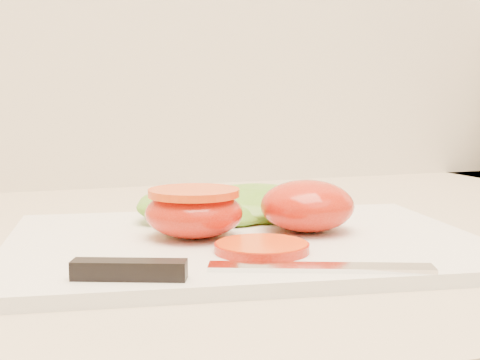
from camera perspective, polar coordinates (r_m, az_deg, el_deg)
name	(u,v)px	position (r m, az deg, el deg)	size (l,w,h in m)	color
cutting_board	(244,243)	(0.54, 0.36, -5.39)	(0.37, 0.27, 0.01)	white
tomato_half_dome	(307,206)	(0.56, 5.75, -2.20)	(0.08, 0.08, 0.04)	red
tomato_half_cut	(194,211)	(0.53, -3.95, -2.63)	(0.08, 0.08, 0.04)	red
tomato_slice_0	(262,247)	(0.49, 1.87, -5.76)	(0.07, 0.07, 0.01)	#E6570F
lettuce_leaf_0	(211,206)	(0.61, -2.48, -2.24)	(0.14, 0.09, 0.03)	#63B630
lettuce_leaf_1	(260,204)	(0.62, 1.72, -2.04)	(0.12, 0.09, 0.03)	#63B630
knife	(207,269)	(0.43, -2.84, -7.58)	(0.23, 0.08, 0.01)	silver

